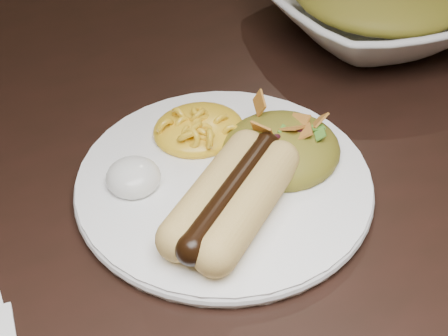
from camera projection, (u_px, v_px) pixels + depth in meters
name	position (u px, v px, depth m)	size (l,w,h in m)	color
table	(98.00, 223.00, 0.65)	(1.60, 0.90, 0.75)	black
plate	(224.00, 182.00, 0.55)	(0.26, 0.26, 0.01)	white
hotdog	(232.00, 196.00, 0.50)	(0.12, 0.13, 0.04)	#FFD07A
mac_and_cheese	(198.00, 119.00, 0.58)	(0.09, 0.08, 0.03)	gold
sour_cream	(133.00, 172.00, 0.53)	(0.05, 0.05, 0.03)	white
taco_salad	(282.00, 139.00, 0.56)	(0.11, 0.10, 0.05)	#B77321
serving_bowl	(379.00, 2.00, 0.74)	(0.28, 0.28, 0.07)	silver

